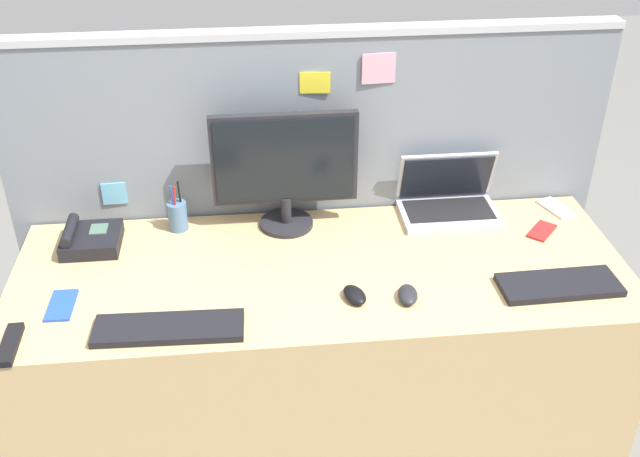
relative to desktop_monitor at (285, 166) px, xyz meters
The scene contains 15 objects.
ground_plane 0.99m from the desktop_monitor, 71.69° to the right, with size 10.00×10.00×0.00m, color slate.
desk 0.66m from the desktop_monitor, 71.69° to the right, with size 1.98×0.74×0.71m, color tan.
cubicle_divider 0.30m from the desktop_monitor, 53.11° to the left, with size 2.11×0.08×1.37m.
desktop_monitor is the anchor object (origin of this frame).
laptop 0.61m from the desktop_monitor, ahead, with size 0.35×0.23×0.22m.
desk_phone 0.70m from the desktop_monitor, behind, with size 0.19×0.19×0.09m.
keyboard_main 0.70m from the desktop_monitor, 124.08° to the right, with size 0.43×0.13×0.02m, color black.
keyboard_spare 0.96m from the desktop_monitor, 29.91° to the right, with size 0.37×0.15×0.02m, color black.
computer_mouse_right_hand 0.54m from the desktop_monitor, 68.96° to the right, with size 0.06×0.10×0.03m, color black.
computer_mouse_left_hand 0.62m from the desktop_monitor, 54.68° to the right, with size 0.06×0.10×0.03m, color #232328.
pen_cup 0.41m from the desktop_monitor, behind, with size 0.07×0.07×0.19m.
cell_phone_white_slab 1.01m from the desktop_monitor, ahead, with size 0.07×0.14×0.01m, color silver.
cell_phone_blue_case 0.84m from the desktop_monitor, 150.18° to the right, with size 0.07×0.15×0.01m, color blue.
cell_phone_red_case 0.92m from the desktop_monitor, ahead, with size 0.06×0.13×0.01m, color #B22323.
tv_remote 1.02m from the desktop_monitor, 144.49° to the right, with size 0.04×0.17×0.02m, color black.
Camera 1 is at (-0.21, -1.96, 2.08)m, focal length 41.92 mm.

